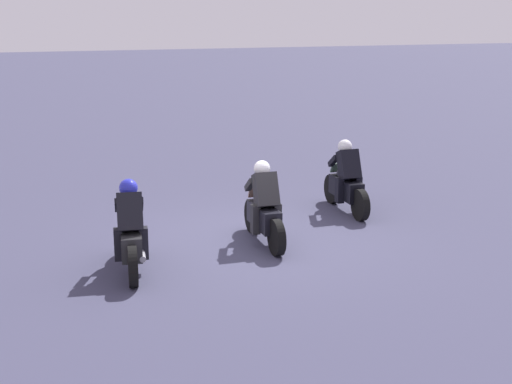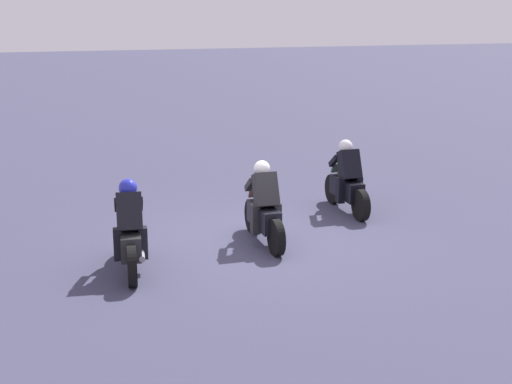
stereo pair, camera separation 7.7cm
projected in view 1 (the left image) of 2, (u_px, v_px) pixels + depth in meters
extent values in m
plane|color=#3B3B54|center=(255.00, 240.00, 13.52)|extent=(120.00, 120.00, 0.00)
cylinder|color=black|center=(333.00, 189.00, 15.98)|extent=(0.64, 0.15, 0.64)
cylinder|color=black|center=(360.00, 205.00, 14.69)|extent=(0.64, 0.15, 0.64)
cube|color=black|center=(346.00, 188.00, 15.29)|extent=(1.10, 0.34, 0.40)
ellipsoid|color=black|center=(345.00, 173.00, 15.31)|extent=(0.48, 0.31, 0.24)
cube|color=red|center=(357.00, 193.00, 14.82)|extent=(0.06, 0.16, 0.08)
cylinder|color=#A5A5AD|center=(360.00, 198.00, 15.05)|extent=(0.42, 0.11, 0.10)
cube|color=black|center=(349.00, 165.00, 15.07)|extent=(0.49, 0.41, 0.66)
sphere|color=silver|center=(345.00, 147.00, 15.19)|extent=(0.30, 0.30, 0.30)
cube|color=#486250|center=(337.00, 167.00, 15.67)|extent=(0.16, 0.26, 0.23)
cube|color=black|center=(340.00, 190.00, 15.12)|extent=(0.18, 0.14, 0.52)
cube|color=black|center=(357.00, 189.00, 15.24)|extent=(0.18, 0.14, 0.52)
cube|color=black|center=(333.00, 161.00, 15.36)|extent=(0.39, 0.11, 0.31)
cube|color=black|center=(349.00, 160.00, 15.47)|extent=(0.39, 0.11, 0.31)
cylinder|color=black|center=(252.00, 216.00, 13.94)|extent=(0.64, 0.15, 0.64)
cylinder|color=black|center=(277.00, 237.00, 12.64)|extent=(0.64, 0.15, 0.64)
cube|color=black|center=(264.00, 217.00, 13.24)|extent=(1.10, 0.34, 0.40)
ellipsoid|color=black|center=(262.00, 199.00, 13.26)|extent=(0.48, 0.31, 0.24)
cube|color=red|center=(273.00, 223.00, 12.77)|extent=(0.06, 0.16, 0.08)
cylinder|color=#A5A5AD|center=(279.00, 228.00, 13.00)|extent=(0.42, 0.11, 0.10)
cube|color=#272729|center=(266.00, 190.00, 13.02)|extent=(0.49, 0.41, 0.66)
sphere|color=silver|center=(262.00, 169.00, 13.14)|extent=(0.30, 0.30, 0.30)
cube|color=#7D5E4E|center=(256.00, 192.00, 13.62)|extent=(0.16, 0.26, 0.23)
cube|color=#272729|center=(255.00, 219.00, 13.07)|extent=(0.18, 0.14, 0.52)
cube|color=#272729|center=(277.00, 217.00, 13.19)|extent=(0.18, 0.14, 0.52)
cube|color=#272729|center=(250.00, 185.00, 13.32)|extent=(0.39, 0.11, 0.31)
cube|color=#272729|center=(269.00, 183.00, 13.42)|extent=(0.39, 0.11, 0.31)
cylinder|color=black|center=(130.00, 239.00, 12.56)|extent=(0.65, 0.22, 0.64)
cylinder|color=black|center=(133.00, 267.00, 11.23)|extent=(0.65, 0.22, 0.64)
cube|color=#27272A|center=(131.00, 241.00, 11.85)|extent=(1.13, 0.45, 0.40)
ellipsoid|color=#27272A|center=(130.00, 222.00, 11.88)|extent=(0.51, 0.36, 0.24)
cube|color=red|center=(132.00, 250.00, 11.36)|extent=(0.08, 0.17, 0.08)
cylinder|color=#A5A5AD|center=(142.00, 255.00, 11.58)|extent=(0.43, 0.15, 0.10)
cube|color=black|center=(130.00, 212.00, 11.63)|extent=(0.53, 0.46, 0.66)
sphere|color=#292EC4|center=(128.00, 188.00, 11.76)|extent=(0.33, 0.33, 0.30)
cube|color=#7F6955|center=(129.00, 213.00, 12.25)|extent=(0.19, 0.28, 0.23)
cube|color=black|center=(118.00, 244.00, 11.70)|extent=(0.20, 0.16, 0.52)
cube|color=black|center=(144.00, 243.00, 11.78)|extent=(0.20, 0.16, 0.52)
cube|color=black|center=(118.00, 205.00, 11.95)|extent=(0.39, 0.15, 0.31)
cube|color=black|center=(140.00, 204.00, 12.02)|extent=(0.39, 0.15, 0.31)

